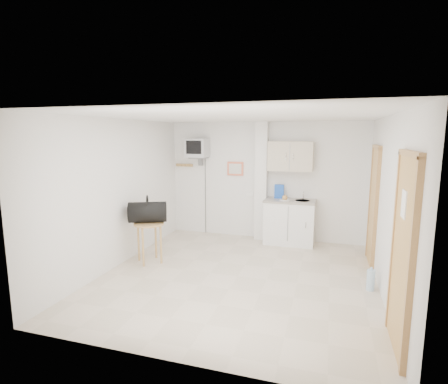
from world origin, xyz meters
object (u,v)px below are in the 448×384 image
(round_table, at_px, (149,230))
(duffel_bag, at_px, (148,212))
(crt_television, at_px, (197,149))
(water_bottle, at_px, (371,280))

(round_table, bearing_deg, duffel_bag, 134.19)
(crt_television, bearing_deg, water_bottle, -29.69)
(round_table, height_order, duffel_bag, duffel_bag)
(crt_television, bearing_deg, round_table, -96.14)
(crt_television, height_order, duffel_bag, crt_television)
(round_table, xyz_separation_m, duffel_bag, (-0.04, 0.04, 0.30))
(crt_television, relative_size, duffel_bag, 2.91)
(water_bottle, bearing_deg, round_table, 178.58)
(crt_television, distance_m, duffel_bag, 2.11)
(duffel_bag, xyz_separation_m, water_bottle, (3.66, -0.13, -0.74))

